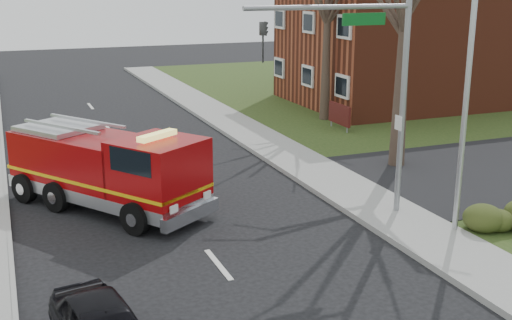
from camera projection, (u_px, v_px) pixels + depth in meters
name	position (u px, v px, depth m)	size (l,w,h in m)	color
ground	(218.00, 265.00, 16.85)	(120.00, 120.00, 0.00)	black
sidewalk_right	(416.00, 230.00, 19.05)	(2.40, 80.00, 0.15)	gray
brick_building	(420.00, 42.00, 38.77)	(15.40, 10.40, 7.25)	maroon
health_center_sign	(339.00, 114.00, 31.56)	(0.12, 2.00, 1.40)	#461210
traffic_signal_mast	(368.00, 69.00, 18.80)	(5.29, 0.18, 6.80)	gray
streetlight_pole	(466.00, 80.00, 17.74)	(1.48, 0.16, 8.40)	#B7BABF
fire_engine	(108.00, 171.00, 20.73)	(5.91, 7.16, 2.83)	#8D0608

